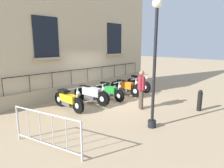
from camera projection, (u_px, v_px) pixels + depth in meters
name	position (u px, v px, depth m)	size (l,w,h in m)	color
ground_plane	(110.00, 99.00, 10.02)	(60.00, 60.00, 0.00)	tan
building_facade	(82.00, 34.00, 10.83)	(0.82, 10.54, 6.84)	#C6B28E
motorcycle_yellow	(68.00, 100.00, 8.36)	(2.02, 0.73, 1.05)	black
motorcycle_silver	(91.00, 94.00, 9.25)	(2.18, 0.62, 1.00)	black
motorcycle_green	(109.00, 91.00, 9.95)	(2.06, 0.55, 0.96)	black
motorcycle_orange	(126.00, 87.00, 10.73)	(2.10, 0.62, 0.98)	black
motorcycle_black	(138.00, 84.00, 11.72)	(1.90, 0.62, 1.06)	black
lamppost	(155.00, 61.00, 6.19)	(0.31, 0.31, 4.14)	black
crowd_barrier	(46.00, 130.00, 5.15)	(2.30, 0.66, 1.05)	#B7B7BF
bollard	(200.00, 100.00, 8.18)	(0.19, 0.19, 0.90)	black
pedestrian_standing	(141.00, 87.00, 8.33)	(0.45, 0.39, 1.68)	#47382D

